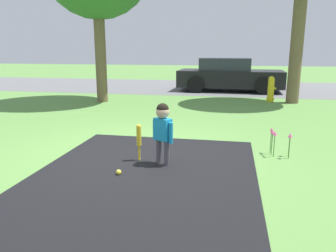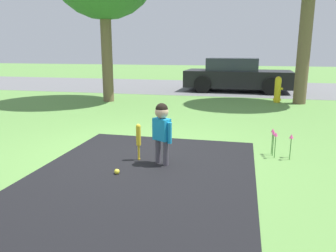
# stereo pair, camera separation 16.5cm
# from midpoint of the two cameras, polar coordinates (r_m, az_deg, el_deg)

# --- Properties ---
(ground_plane) EXTENTS (60.00, 60.00, 0.00)m
(ground_plane) POSITION_cam_midpoint_polar(r_m,az_deg,el_deg) (5.41, -5.36, -4.61)
(ground_plane) COLOR #5B8C42
(driveway_strip) EXTENTS (2.99, 7.00, 0.01)m
(driveway_strip) POSITION_cam_midpoint_polar(r_m,az_deg,el_deg) (3.13, -12.17, -18.83)
(driveway_strip) COLOR black
(driveway_strip) RESTS_ON ground
(street_strip) EXTENTS (40.00, 6.00, 0.01)m
(street_strip) POSITION_cam_midpoint_polar(r_m,az_deg,el_deg) (14.90, 6.59, 6.78)
(street_strip) COLOR slate
(street_strip) RESTS_ON ground
(child) EXTENTS (0.33, 0.24, 0.91)m
(child) POSITION_cam_midpoint_polar(r_m,az_deg,el_deg) (4.69, -0.08, 0.15)
(child) COLOR #4C4751
(child) RESTS_ON ground
(baseball_bat) EXTENTS (0.07, 0.07, 0.57)m
(baseball_bat) POSITION_cam_midpoint_polar(r_m,az_deg,el_deg) (4.93, -4.21, -1.92)
(baseball_bat) COLOR yellow
(baseball_bat) RESTS_ON ground
(sports_ball) EXTENTS (0.07, 0.07, 0.07)m
(sports_ball) POSITION_cam_midpoint_polar(r_m,az_deg,el_deg) (4.51, -7.84, -7.87)
(sports_ball) COLOR yellow
(sports_ball) RESTS_ON ground
(fire_hydrant) EXTENTS (0.28, 0.25, 0.82)m
(fire_hydrant) POSITION_cam_midpoint_polar(r_m,az_deg,el_deg) (11.01, 18.97, 5.99)
(fire_hydrant) COLOR yellow
(fire_hydrant) RESTS_ON ground
(parked_car) EXTENTS (4.16, 2.07, 1.32)m
(parked_car) POSITION_cam_midpoint_polar(r_m,az_deg,el_deg) (13.56, 12.18, 8.60)
(parked_car) COLOR black
(parked_car) RESTS_ON ground
(flower_bed) EXTENTS (0.33, 0.29, 0.43)m
(flower_bed) POSITION_cam_midpoint_polar(r_m,az_deg,el_deg) (5.39, 19.89, -1.69)
(flower_bed) COLOR #38702D
(flower_bed) RESTS_ON ground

